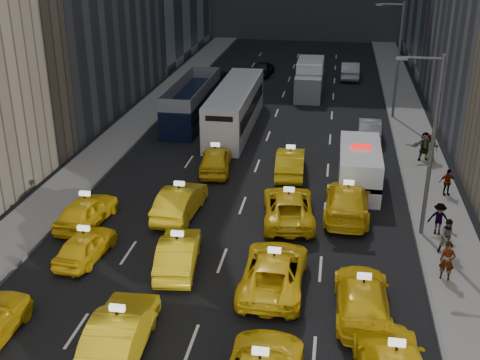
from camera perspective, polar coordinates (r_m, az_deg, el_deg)
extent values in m
cube|color=gray|center=(45.55, -10.74, 4.49)|extent=(3.00, 90.00, 0.15)
cube|color=gray|center=(43.35, 16.46, 2.98)|extent=(3.00, 90.00, 0.15)
cube|color=slate|center=(45.08, -9.00, 4.44)|extent=(0.15, 90.00, 0.18)
cube|color=slate|center=(43.17, 14.56, 3.13)|extent=(0.15, 90.00, 0.18)
cylinder|color=#595B60|center=(29.58, 17.73, 2.70)|extent=(0.20, 0.20, 9.00)
cylinder|color=#595B60|center=(28.33, 16.95, 11.00)|extent=(1.80, 0.12, 0.12)
cube|color=slate|center=(28.24, 15.10, 11.06)|extent=(0.50, 0.22, 0.12)
cylinder|color=#595B60|center=(48.76, 14.76, 10.75)|extent=(0.20, 0.20, 9.00)
cylinder|color=#595B60|center=(48.01, 14.18, 15.85)|extent=(1.80, 0.12, 0.12)
cube|color=slate|center=(47.96, 13.07, 15.88)|extent=(0.50, 0.22, 0.12)
imported|color=yellow|center=(22.49, -11.36, -14.02)|extent=(2.02, 5.18, 1.68)
imported|color=yellow|center=(28.63, -14.45, -6.03)|extent=(1.99, 4.10, 1.35)
imported|color=yellow|center=(27.10, -5.89, -6.90)|extent=(2.18, 4.79, 1.52)
imported|color=yellow|center=(25.68, 3.23, -8.60)|extent=(2.65, 5.63, 1.56)
imported|color=yellow|center=(24.50, 11.52, -10.86)|extent=(2.25, 5.26, 1.51)
imported|color=yellow|center=(31.77, -14.34, -2.85)|extent=(2.25, 4.60, 1.51)
imported|color=yellow|center=(31.84, -5.71, -2.03)|extent=(2.00, 4.99, 1.61)
imported|color=yellow|center=(31.31, 4.62, -2.53)|extent=(3.15, 5.73, 1.52)
imported|color=yellow|center=(32.19, 10.15, -1.96)|extent=(2.50, 5.81, 1.67)
imported|color=yellow|center=(37.42, -2.33, 1.93)|extent=(2.37, 4.77, 1.56)
imported|color=yellow|center=(37.05, 4.78, 1.67)|extent=(1.90, 4.91, 1.59)
cube|color=white|center=(35.69, 11.25, 1.17)|extent=(2.84, 6.25, 2.43)
cylinder|color=black|center=(33.97, 9.53, -1.19)|extent=(0.28, 0.97, 0.97)
cylinder|color=black|center=(34.07, 12.92, -1.40)|extent=(0.28, 0.97, 0.97)
cylinder|color=black|center=(37.91, 9.58, 1.42)|extent=(0.28, 0.97, 0.97)
cylinder|color=black|center=(38.00, 12.62, 1.23)|extent=(0.28, 0.97, 0.97)
cube|color=navy|center=(35.75, 11.23, 0.92)|extent=(2.88, 6.25, 0.28)
cube|color=red|center=(35.24, 11.41, 3.13)|extent=(1.13, 0.48, 0.18)
cube|color=black|center=(47.47, -4.57, 7.43)|extent=(2.92, 10.72, 3.09)
cylinder|color=black|center=(43.95, -7.21, 4.69)|extent=(0.28, 1.10, 1.10)
cylinder|color=black|center=(43.42, -4.52, 4.57)|extent=(0.28, 1.10, 1.10)
cylinder|color=black|center=(52.10, -4.54, 7.71)|extent=(0.28, 1.10, 1.10)
cylinder|color=black|center=(51.65, -2.24, 7.63)|extent=(0.28, 1.10, 1.10)
cube|color=silver|center=(45.35, -0.45, 6.86)|extent=(3.40, 12.68, 3.24)
cylinder|color=black|center=(40.88, -3.31, 3.42)|extent=(0.28, 1.10, 1.10)
cylinder|color=black|center=(40.46, -0.11, 3.25)|extent=(0.28, 1.10, 1.10)
cylinder|color=black|center=(50.93, -0.72, 7.42)|extent=(0.28, 1.10, 1.10)
cylinder|color=black|center=(50.59, 1.88, 7.30)|extent=(0.28, 1.10, 1.10)
cube|color=silver|center=(55.09, 6.61, 9.52)|extent=(2.46, 6.76, 3.06)
cylinder|color=black|center=(53.01, 5.32, 7.94)|extent=(0.28, 1.10, 1.10)
cylinder|color=black|center=(52.92, 7.50, 7.82)|extent=(0.28, 1.10, 1.10)
cylinder|color=black|center=(57.75, 5.70, 9.18)|extent=(0.28, 1.10, 1.10)
cylinder|color=black|center=(57.67, 7.70, 9.07)|extent=(0.28, 1.10, 1.10)
imported|color=#A7AAAF|center=(44.49, 12.18, 4.82)|extent=(1.65, 4.48, 1.47)
imported|color=black|center=(57.81, -2.23, 9.56)|extent=(3.50, 6.20, 1.63)
imported|color=gray|center=(64.12, 7.02, 10.69)|extent=(2.70, 5.37, 1.50)
imported|color=black|center=(62.61, 2.23, 10.54)|extent=(2.18, 4.54, 1.49)
imported|color=#B0B2B9|center=(62.25, 10.39, 10.20)|extent=(1.79, 5.10, 1.68)
imported|color=gray|center=(27.32, 19.06, -7.27)|extent=(0.73, 0.58, 1.75)
imported|color=gray|center=(29.42, 19.14, -5.08)|extent=(0.85, 0.50, 1.70)
imported|color=gray|center=(31.05, 18.34, -3.51)|extent=(1.12, 0.60, 1.65)
imported|color=gray|center=(35.70, 19.05, -0.20)|extent=(0.97, 0.61, 1.54)
imported|color=gray|center=(40.79, 17.66, 2.98)|extent=(0.93, 0.67, 1.71)
imported|color=gray|center=(40.60, 17.09, 3.08)|extent=(1.80, 0.76, 1.88)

